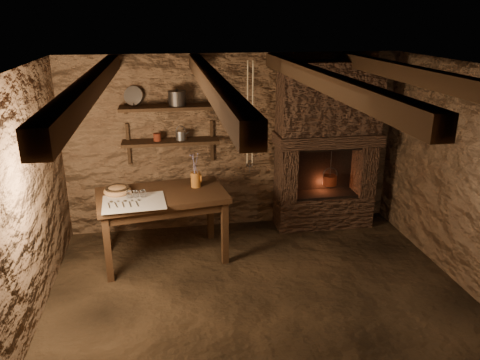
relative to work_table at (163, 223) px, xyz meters
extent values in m
plane|color=black|center=(1.00, -1.15, -0.46)|extent=(4.50, 4.50, 0.00)
cube|color=#513726|center=(1.00, 0.85, 0.74)|extent=(4.50, 0.04, 2.40)
cube|color=#513726|center=(1.00, -3.15, 0.74)|extent=(4.50, 0.04, 2.40)
cube|color=#513726|center=(-1.25, -1.15, 0.74)|extent=(0.04, 4.00, 2.40)
cube|color=#513726|center=(3.25, -1.15, 0.74)|extent=(0.04, 4.00, 2.40)
cube|color=black|center=(1.00, -1.15, 1.94)|extent=(4.50, 4.00, 0.04)
cube|color=black|center=(-0.50, -1.15, 1.85)|extent=(0.14, 3.95, 0.16)
cube|color=black|center=(0.50, -1.15, 1.85)|extent=(0.14, 3.95, 0.16)
cube|color=black|center=(1.50, -1.15, 1.85)|extent=(0.14, 3.95, 0.16)
cube|color=black|center=(2.50, -1.15, 1.85)|extent=(0.14, 3.95, 0.16)
cube|color=black|center=(0.15, 0.69, 0.84)|extent=(1.25, 0.30, 0.04)
cube|color=black|center=(0.15, 0.69, 1.29)|extent=(1.25, 0.30, 0.04)
cube|color=#35231A|center=(2.25, 0.62, -0.24)|extent=(1.35, 0.45, 0.45)
cube|color=#35231A|center=(1.69, 0.62, 0.36)|extent=(0.23, 0.45, 0.75)
cube|color=#35231A|center=(2.81, 0.62, 0.36)|extent=(0.23, 0.45, 0.75)
cube|color=#35231A|center=(2.25, 0.59, 0.82)|extent=(1.43, 0.51, 0.16)
cube|color=#35231A|center=(2.25, 0.62, 1.37)|extent=(1.35, 0.45, 0.94)
cube|color=black|center=(2.25, 0.81, 0.36)|extent=(0.90, 0.06, 0.75)
cube|color=black|center=(0.00, 0.00, 0.37)|extent=(1.62, 1.07, 0.06)
cube|color=black|center=(0.00, 0.00, 0.27)|extent=(1.47, 0.92, 0.11)
cube|color=beige|center=(-0.31, -0.26, 0.40)|extent=(0.73, 0.61, 0.01)
cylinder|color=#AC6321|center=(0.42, 0.15, 0.49)|extent=(0.16, 0.16, 0.19)
torus|color=#AC6321|center=(0.48, 0.15, 0.51)|extent=(0.02, 0.10, 0.10)
ellipsoid|color=#A07245|center=(-0.51, 0.05, 0.44)|extent=(0.41, 0.41, 0.11)
cylinder|color=#2C2927|center=(0.26, 0.69, 1.39)|extent=(0.24, 0.24, 0.17)
cylinder|color=gray|center=(-0.29, 0.79, 1.43)|extent=(0.27, 0.18, 0.24)
cylinder|color=#5F2013|center=(-0.02, 0.69, 0.91)|extent=(0.12, 0.12, 0.10)
cylinder|color=maroon|center=(2.31, 0.57, 0.22)|extent=(0.24, 0.24, 0.13)
torus|color=#2C2927|center=(2.31, 0.57, 0.30)|extent=(0.21, 0.01, 0.21)
cylinder|color=#2C2927|center=(2.31, 0.57, 0.48)|extent=(0.01, 0.01, 0.44)
camera|label=1|loc=(0.08, -5.27, 2.40)|focal=35.00mm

